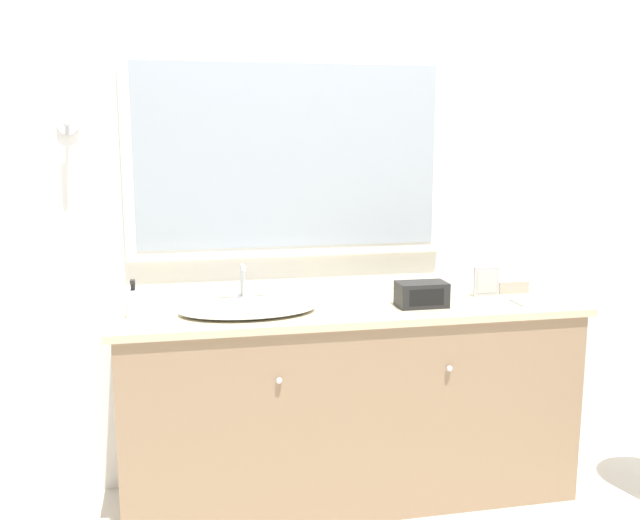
{
  "coord_description": "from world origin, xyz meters",
  "views": [
    {
      "loc": [
        -0.71,
        -2.51,
        1.57
      ],
      "look_at": [
        -0.13,
        0.3,
        1.05
      ],
      "focal_mm": 40.0,
      "sensor_mm": 36.0,
      "label": 1
    }
  ],
  "objects_px": {
    "soap_bottle": "(134,303)",
    "picture_frame": "(486,282)",
    "sink_basin": "(247,308)",
    "appliance_box": "(422,294)"
  },
  "relations": [
    {
      "from": "appliance_box",
      "to": "sink_basin",
      "type": "bearing_deg",
      "value": 176.09
    },
    {
      "from": "sink_basin",
      "to": "soap_bottle",
      "type": "distance_m",
      "value": 0.44
    },
    {
      "from": "soap_bottle",
      "to": "sink_basin",
      "type": "bearing_deg",
      "value": 0.45
    },
    {
      "from": "sink_basin",
      "to": "picture_frame",
      "type": "relative_size",
      "value": 4.15
    },
    {
      "from": "sink_basin",
      "to": "picture_frame",
      "type": "bearing_deg",
      "value": 3.76
    },
    {
      "from": "soap_bottle",
      "to": "picture_frame",
      "type": "bearing_deg",
      "value": 2.79
    },
    {
      "from": "sink_basin",
      "to": "appliance_box",
      "type": "bearing_deg",
      "value": -3.91
    },
    {
      "from": "sink_basin",
      "to": "soap_bottle",
      "type": "relative_size",
      "value": 3.56
    },
    {
      "from": "sink_basin",
      "to": "picture_frame",
      "type": "height_order",
      "value": "sink_basin"
    },
    {
      "from": "appliance_box",
      "to": "picture_frame",
      "type": "distance_m",
      "value": 0.36
    }
  ]
}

